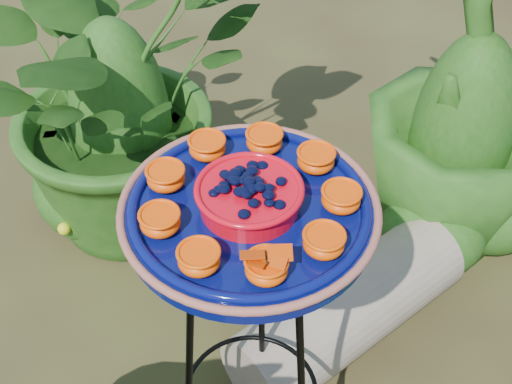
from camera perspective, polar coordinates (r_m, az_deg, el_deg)
tripod_stand at (r=1.39m, az=-0.44°, el=-11.40°), size 0.35×0.35×0.79m
feeder_dish at (r=1.13m, az=-0.53°, el=-1.27°), size 0.49×0.49×0.09m
driftwood_log at (r=1.90m, az=7.34°, el=-9.37°), size 0.68×0.56×0.22m
shrub_back_left at (r=2.02m, az=-11.14°, el=8.34°), size 1.13×1.11×0.95m
shrub_back_right at (r=2.01m, az=16.91°, el=7.72°), size 0.71×0.71×1.00m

